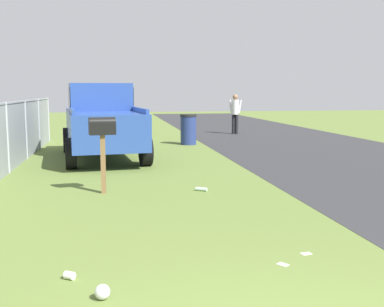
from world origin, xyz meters
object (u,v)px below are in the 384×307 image
mailbox (102,133)px  trash_bin (188,129)px  pedestrian (235,111)px  pickup_truck (102,119)px

mailbox → trash_bin: bearing=-29.5°
trash_bin → pedestrian: bearing=-36.0°
trash_bin → pedestrian: (3.66, -2.66, 0.47)m
mailbox → trash_bin: (7.55, -2.80, -0.59)m
pedestrian → pickup_truck: bearing=-19.4°
mailbox → pedestrian: pedestrian is taller
pickup_truck → trash_bin: 4.10m
mailbox → trash_bin: mailbox is taller
pickup_truck → pedestrian: 8.55m
trash_bin → mailbox: bearing=159.7°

